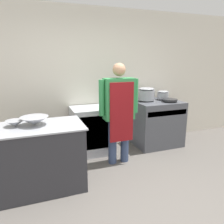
% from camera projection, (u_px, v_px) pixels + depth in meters
% --- Properties ---
extents(ground_plane, '(14.00, 14.00, 0.00)m').
position_uv_depth(ground_plane, '(139.00, 212.00, 2.57)').
color(ground_plane, '#5B5651').
extents(wall_back, '(8.00, 0.05, 2.70)m').
position_uv_depth(wall_back, '(89.00, 80.00, 4.24)').
color(wall_back, silver).
rests_on(wall_back, ground_plane).
extents(prep_counter, '(1.33, 0.74, 0.90)m').
position_uv_depth(prep_counter, '(35.00, 158.00, 2.95)').
color(prep_counter, '#2D2D33').
rests_on(prep_counter, ground_plane).
extents(stove, '(0.93, 0.70, 0.94)m').
position_uv_depth(stove, '(157.00, 123.00, 4.51)').
color(stove, '#4C4F56').
rests_on(stove, ground_plane).
extents(fridge_unit, '(0.66, 0.59, 0.88)m').
position_uv_depth(fridge_unit, '(90.00, 131.00, 4.11)').
color(fridge_unit, silver).
rests_on(fridge_unit, ground_plane).
extents(person_cook, '(0.68, 0.24, 1.69)m').
position_uv_depth(person_cook, '(119.00, 108.00, 3.59)').
color(person_cook, '#38476B').
rests_on(person_cook, ground_plane).
extents(mixing_bowl, '(0.37, 0.37, 0.12)m').
position_uv_depth(mixing_bowl, '(34.00, 121.00, 2.88)').
color(mixing_bowl, '#9EA0A8').
rests_on(mixing_bowl, prep_counter).
extents(small_bowl, '(0.24, 0.24, 0.08)m').
position_uv_depth(small_bowl, '(15.00, 123.00, 2.84)').
color(small_bowl, '#9EA0A8').
rests_on(small_bowl, prep_counter).
extents(stock_pot, '(0.33, 0.33, 0.26)m').
position_uv_depth(stock_pot, '(146.00, 94.00, 4.41)').
color(stock_pot, '#9EA0A8').
rests_on(stock_pot, stove).
extents(saute_pan, '(0.30, 0.30, 0.04)m').
position_uv_depth(saute_pan, '(170.00, 100.00, 4.35)').
color(saute_pan, '#262628').
rests_on(saute_pan, stove).
extents(sauce_pot, '(0.23, 0.23, 0.17)m').
position_uv_depth(sauce_pot, '(163.00, 95.00, 4.55)').
color(sauce_pot, '#9EA0A8').
rests_on(sauce_pot, stove).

